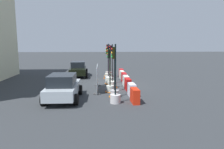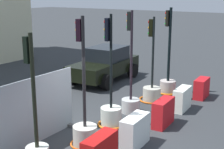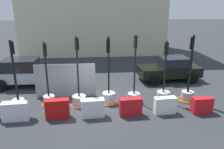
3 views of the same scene
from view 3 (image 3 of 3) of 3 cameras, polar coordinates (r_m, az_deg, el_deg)
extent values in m
plane|color=#2F3336|center=(11.54, -4.71, -8.28)|extent=(120.00, 120.00, 0.00)
cylinder|color=#AFACAF|center=(12.21, -22.82, -6.93)|extent=(0.60, 0.60, 0.49)
cylinder|color=black|center=(11.63, -23.84, 0.85)|extent=(0.11, 0.11, 2.97)
cube|color=black|center=(11.49, -24.20, 6.34)|extent=(0.18, 0.18, 0.60)
sphere|color=red|center=(11.53, -24.10, 7.41)|extent=(0.09, 0.09, 0.09)
sphere|color=orange|center=(11.56, -23.97, 6.43)|extent=(0.09, 0.09, 0.09)
sphere|color=green|center=(11.60, -23.85, 5.46)|extent=(0.09, 0.09, 0.09)
torus|color=orange|center=(12.30, -22.70, -7.83)|extent=(0.82, 0.82, 0.06)
cylinder|color=silver|center=(12.08, -15.81, -6.39)|extent=(0.57, 0.57, 0.51)
cylinder|color=black|center=(11.52, -16.50, 1.11)|extent=(0.10, 0.10, 2.79)
cube|color=black|center=(11.39, -16.85, 6.05)|extent=(0.15, 0.14, 0.62)
sphere|color=red|center=(11.44, -16.88, 7.15)|extent=(0.10, 0.10, 0.10)
sphere|color=orange|center=(11.48, -16.78, 6.13)|extent=(0.10, 0.10, 0.10)
sphere|color=green|center=(11.52, -16.69, 5.13)|extent=(0.10, 0.10, 0.10)
torus|color=orange|center=(12.17, -15.72, -7.34)|extent=(0.76, 0.76, 0.06)
cylinder|color=beige|center=(11.64, -8.40, -6.69)|extent=(0.69, 0.69, 0.55)
cylinder|color=black|center=(11.02, -8.82, 1.81)|extent=(0.09, 0.09, 3.04)
cube|color=black|center=(10.88, -9.00, 7.74)|extent=(0.20, 0.16, 0.58)
sphere|color=red|center=(10.93, -8.97, 8.82)|extent=(0.11, 0.11, 0.11)
sphere|color=orange|center=(10.96, -8.92, 7.82)|extent=(0.11, 0.11, 0.11)
sphere|color=green|center=(11.00, -8.87, 6.83)|extent=(0.11, 0.11, 0.11)
torus|color=orange|center=(11.75, -8.35, -7.78)|extent=(0.86, 0.86, 0.05)
cylinder|color=silver|center=(11.78, -0.82, -6.05)|extent=(0.67, 0.67, 0.60)
cylinder|color=black|center=(11.18, -0.86, 2.26)|extent=(0.08, 0.08, 2.94)
cube|color=black|center=(11.05, -0.99, 7.39)|extent=(0.19, 0.14, 0.69)
sphere|color=red|center=(11.09, -1.07, 8.64)|extent=(0.11, 0.11, 0.11)
sphere|color=orange|center=(11.13, -1.07, 7.47)|extent=(0.11, 0.11, 0.11)
sphere|color=green|center=(11.17, -1.06, 6.30)|extent=(0.11, 0.11, 0.11)
torus|color=orange|center=(11.89, -0.82, -7.20)|extent=(0.88, 0.88, 0.07)
cylinder|color=#AEB0B1|center=(12.04, 5.62, -5.89)|extent=(0.65, 0.65, 0.48)
cylinder|color=black|center=(11.43, 5.89, 2.34)|extent=(0.09, 0.09, 3.10)
cube|color=black|center=(11.28, 6.07, 8.29)|extent=(0.16, 0.15, 0.63)
sphere|color=red|center=(11.32, 6.10, 9.40)|extent=(0.09, 0.09, 0.09)
sphere|color=orange|center=(11.35, 6.06, 8.35)|extent=(0.09, 0.09, 0.09)
sphere|color=green|center=(11.39, 6.03, 7.31)|extent=(0.09, 0.09, 0.09)
cylinder|color=#BBB8A9|center=(12.40, 12.96, -5.45)|extent=(0.70, 0.70, 0.52)
cylinder|color=black|center=(11.86, 13.51, 1.83)|extent=(0.09, 0.09, 2.75)
cube|color=black|center=(11.75, 13.76, 6.44)|extent=(0.19, 0.18, 0.65)
sphere|color=red|center=(11.80, 13.77, 7.55)|extent=(0.11, 0.11, 0.11)
sphere|color=orange|center=(11.84, 13.69, 6.53)|extent=(0.11, 0.11, 0.11)
sphere|color=green|center=(11.89, 13.61, 5.51)|extent=(0.11, 0.11, 0.11)
torus|color=orange|center=(12.49, 12.89, -6.41)|extent=(1.00, 1.00, 0.06)
cylinder|color=#BBAEA8|center=(12.80, 18.75, -5.24)|extent=(0.66, 0.66, 0.52)
cylinder|color=black|center=(12.24, 19.58, 2.46)|extent=(0.11, 0.11, 3.05)
cube|color=black|center=(12.10, 19.79, 7.54)|extent=(0.18, 0.15, 0.65)
sphere|color=red|center=(12.13, 19.68, 8.61)|extent=(0.10, 0.10, 0.10)
sphere|color=orange|center=(12.16, 19.57, 7.61)|extent=(0.10, 0.10, 0.10)
sphere|color=green|center=(12.20, 19.47, 6.62)|extent=(0.10, 0.10, 0.10)
torus|color=orange|center=(12.88, 18.65, -6.13)|extent=(0.98, 0.98, 0.08)
cube|color=silver|center=(11.02, -23.49, -8.64)|extent=(1.16, 0.51, 0.88)
cube|color=#B41211|center=(10.61, -13.84, -8.53)|extent=(1.10, 0.46, 0.91)
cube|color=silver|center=(10.46, -4.98, -8.56)|extent=(1.10, 0.49, 0.87)
cube|color=red|center=(10.58, 4.78, -8.25)|extent=(1.06, 0.44, 0.86)
cube|color=white|center=(11.02, 13.43, -7.70)|extent=(1.05, 0.44, 0.82)
cube|color=red|center=(11.63, 22.06, -7.30)|extent=(1.00, 0.47, 0.78)
cube|color=black|center=(15.61, 14.37, 0.92)|extent=(4.21, 1.93, 0.64)
cube|color=black|center=(15.56, 15.50, 3.19)|extent=(1.93, 1.59, 0.63)
cylinder|color=black|center=(14.46, 10.96, -1.53)|extent=(0.71, 0.32, 0.69)
cylinder|color=black|center=(16.07, 8.86, 0.58)|extent=(0.71, 0.32, 0.69)
cylinder|color=black|center=(15.49, 19.90, -0.98)|extent=(0.71, 0.32, 0.69)
cylinder|color=black|center=(17.00, 17.10, 0.96)|extent=(0.71, 0.32, 0.69)
cube|color=#ADB8C0|center=(15.26, -21.02, -0.06)|extent=(4.22, 1.83, 0.67)
cube|color=black|center=(15.16, -22.42, 2.38)|extent=(2.07, 1.60, 0.71)
cylinder|color=black|center=(15.96, -15.50, 0.00)|extent=(0.69, 0.28, 0.69)
cylinder|color=black|center=(14.17, -16.77, -2.40)|extent=(0.69, 0.28, 0.69)
cylinder|color=black|center=(16.63, -24.39, -0.26)|extent=(0.69, 0.28, 0.69)
cylinder|color=black|center=(14.92, -26.65, -2.57)|extent=(0.69, 0.28, 0.69)
cube|color=beige|center=(24.51, -4.89, 17.84)|extent=(14.25, 6.61, 10.11)
cube|color=#909AA2|center=(12.60, -11.85, -1.59)|extent=(3.33, 0.04, 1.92)
cube|color=#4C4C4C|center=(13.19, -18.09, -5.46)|extent=(0.16, 0.50, 0.10)
cube|color=#4C4C4C|center=(12.84, -4.92, -5.23)|extent=(0.16, 0.50, 0.10)
camera|label=1|loc=(21.35, -62.95, 4.81)|focal=33.93mm
camera|label=2|loc=(9.10, -59.59, 3.35)|focal=52.77mm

